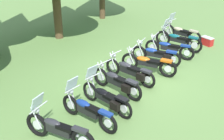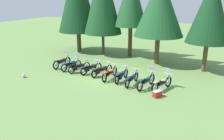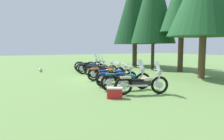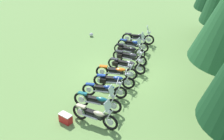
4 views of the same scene
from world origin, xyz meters
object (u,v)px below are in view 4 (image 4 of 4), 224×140
Objects in this scene: motorcycle_2 at (129,50)px; motorcycle_1 at (133,44)px; motorcycle_4 at (126,64)px; motorcycle_6 at (113,80)px; motorcycle_8 at (98,101)px; dropped_helmet at (91,35)px; motorcycle_9 at (95,115)px; picnic_cooler at (66,118)px; motorcycle_0 at (138,38)px; motorcycle_3 at (129,57)px; motorcycle_7 at (105,90)px; motorcycle_5 at (117,72)px.

motorcycle_1 is at bearing 95.76° from motorcycle_2.
motorcycle_6 is at bearing -87.28° from motorcycle_4.
motorcycle_1 is 4.98m from motorcycle_6.
motorcycle_6 is 0.94× the size of motorcycle_8.
motorcycle_6 is at bearing 20.69° from dropped_helmet.
motorcycle_9 is 3.25× the size of picnic_cooler.
motorcycle_0 is 1.21m from motorcycle_1.
motorcycle_3 is at bearing 100.95° from motorcycle_4.
motorcycle_7 is at bearing -79.00° from motorcycle_2.
motorcycle_5 is at bearing 92.08° from motorcycle_8.
motorcycle_0 is at bearing 81.81° from motorcycle_7.
motorcycle_2 is 2.12m from motorcycle_4.
motorcycle_4 is 1.96m from motorcycle_6.
motorcycle_8 is 3.54× the size of picnic_cooler.
motorcycle_1 is 2.00m from motorcycle_3.
motorcycle_1 is 0.92× the size of motorcycle_5.
motorcycle_3 is 6.52m from picnic_cooler.
picnic_cooler is (5.09, -2.11, -0.24)m from motorcycle_4.
motorcycle_9 is (9.26, -1.26, 0.00)m from motorcycle_0.
motorcycle_5 is at bearing -84.12° from motorcycle_1.
motorcycle_7 reaches higher than picnic_cooler.
picnic_cooler is (6.13, -2.21, -0.25)m from motorcycle_3.
motorcycle_0 reaches higher than motorcycle_4.
motorcycle_5 reaches higher than motorcycle_3.
motorcycle_8 reaches higher than dropped_helmet.
motorcycle_8 reaches higher than motorcycle_1.
picnic_cooler is (1.12, -1.23, -0.27)m from motorcycle_8.
motorcycle_2 reaches higher than motorcycle_1.
motorcycle_4 is 5.11m from motorcycle_9.
motorcycle_5 reaches higher than motorcycle_6.
motorcycle_1 is at bearing 82.37° from motorcycle_7.
picnic_cooler is at bearing -157.93° from motorcycle_9.
motorcycle_2 is at bearing 113.61° from motorcycle_3.
motorcycle_2 is 7.21m from motorcycle_9.
motorcycle_3 is at bearing 90.05° from motorcycle_8.
motorcycle_1 is 0.99× the size of motorcycle_3.
motorcycle_9 is at bearing 92.00° from picnic_cooler.
dropped_helmet is (-9.13, -2.24, -0.33)m from motorcycle_8.
motorcycle_3 is 6.15m from motorcycle_9.
dropped_helmet is at bearing 162.11° from motorcycle_1.
motorcycle_8 is 9.40m from dropped_helmet.
motorcycle_2 is at bearing 45.77° from dropped_helmet.
motorcycle_7 is at bearing 108.75° from motorcycle_9.
motorcycle_1 is 7.56× the size of dropped_helmet.
motorcycle_1 is at bearing 57.47° from dropped_helmet.
motorcycle_5 is at bearing -97.04° from motorcycle_4.
motorcycle_2 is 0.95× the size of motorcycle_6.
motorcycle_9 is at bearing -76.88° from motorcycle_2.
motorcycle_2 is 5.04m from motorcycle_7.
motorcycle_9 reaches higher than motorcycle_1.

